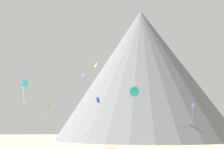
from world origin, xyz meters
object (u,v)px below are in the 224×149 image
(rock_massif, at_px, (140,74))
(kite_yellow_mid, at_px, (95,65))
(kite_blue_low, at_px, (98,105))
(kite_orange_low, at_px, (48,108))
(kite_cyan_mid, at_px, (25,84))
(kite_indigo_low, at_px, (192,106))
(kite_violet_mid, at_px, (83,78))
(kite_teal_low, at_px, (135,92))
(kite_green_mid, at_px, (145,92))

(rock_massif, bearing_deg, kite_yellow_mid, -127.65)
(kite_blue_low, xyz_separation_m, kite_orange_low, (-15.13, 30.12, 1.84))
(kite_orange_low, bearing_deg, kite_cyan_mid, -66.09)
(kite_indigo_low, relative_size, kite_cyan_mid, 0.93)
(kite_violet_mid, distance_m, kite_orange_low, 20.19)
(rock_massif, relative_size, kite_teal_low, 15.60)
(kite_green_mid, height_order, kite_blue_low, kite_green_mid)
(rock_massif, relative_size, kite_orange_low, 21.81)
(kite_violet_mid, height_order, kite_orange_low, kite_violet_mid)
(kite_yellow_mid, bearing_deg, kite_indigo_low, 49.33)
(kite_orange_low, height_order, kite_cyan_mid, kite_cyan_mid)
(kite_violet_mid, xyz_separation_m, kite_orange_low, (-11.47, 15.18, -6.76))
(rock_massif, bearing_deg, kite_cyan_mid, -126.91)
(kite_blue_low, height_order, kite_orange_low, kite_orange_low)
(kite_blue_low, relative_size, kite_teal_low, 1.05)
(kite_yellow_mid, xyz_separation_m, kite_cyan_mid, (-16.61, -22.86, -10.80))
(kite_violet_mid, relative_size, kite_yellow_mid, 1.10)
(kite_green_mid, bearing_deg, kite_yellow_mid, -56.62)
(rock_massif, bearing_deg, kite_orange_low, -142.77)
(kite_indigo_low, relative_size, kite_blue_low, 1.02)
(kite_yellow_mid, distance_m, kite_cyan_mid, 30.25)
(kite_yellow_mid, height_order, kite_indigo_low, kite_yellow_mid)
(kite_yellow_mid, distance_m, kite_blue_low, 34.40)
(kite_violet_mid, distance_m, kite_blue_low, 17.62)
(rock_massif, distance_m, kite_orange_low, 48.06)
(rock_massif, xyz_separation_m, kite_orange_low, (-35.59, -27.05, -17.65))
(rock_massif, distance_m, kite_cyan_mid, 63.74)
(kite_blue_low, xyz_separation_m, kite_cyan_mid, (-16.89, 7.44, 5.49))
(kite_green_mid, height_order, kite_indigo_low, kite_green_mid)
(kite_violet_mid, relative_size, kite_green_mid, 1.06)
(rock_massif, bearing_deg, kite_teal_low, -102.83)
(kite_blue_low, distance_m, kite_teal_low, 10.54)
(kite_yellow_mid, height_order, kite_green_mid, kite_yellow_mid)
(kite_violet_mid, xyz_separation_m, kite_yellow_mid, (3.39, 15.36, 7.69))
(kite_violet_mid, relative_size, kite_blue_low, 0.84)
(kite_indigo_low, bearing_deg, kite_yellow_mid, -116.78)
(kite_violet_mid, distance_m, kite_indigo_low, 32.18)
(kite_teal_low, height_order, kite_cyan_mid, kite_cyan_mid)
(kite_green_mid, distance_m, kite_indigo_low, 14.25)
(kite_green_mid, distance_m, kite_blue_low, 27.80)
(kite_blue_low, height_order, kite_cyan_mid, kite_cyan_mid)
(kite_indigo_low, distance_m, kite_blue_low, 33.08)
(rock_massif, distance_m, kite_teal_low, 55.82)
(kite_violet_mid, relative_size, kite_teal_low, 0.89)
(kite_green_mid, relative_size, kite_indigo_low, 0.78)
(kite_yellow_mid, bearing_deg, kite_orange_low, -106.49)
(kite_violet_mid, height_order, kite_teal_low, kite_violet_mid)
(kite_indigo_low, distance_m, kite_teal_low, 23.21)
(kite_cyan_mid, bearing_deg, kite_teal_low, -101.72)
(rock_massif, height_order, kite_orange_low, rock_massif)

